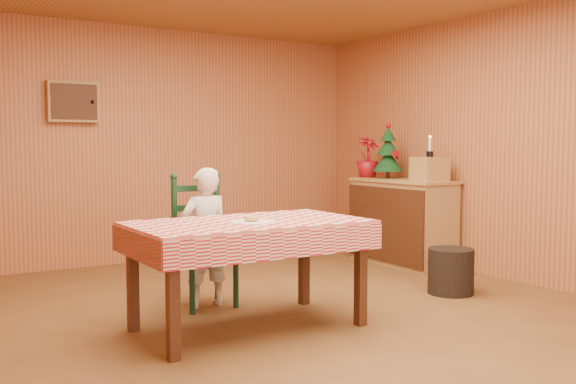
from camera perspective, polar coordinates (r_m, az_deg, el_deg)
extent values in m
plane|color=brown|center=(4.85, 1.28, -11.42)|extent=(6.00, 6.00, 0.00)
cube|color=#B86E42|center=(7.36, -11.73, 4.08)|extent=(5.00, 0.10, 2.60)
cube|color=#B86E42|center=(6.40, 20.39, 3.90)|extent=(0.10, 6.00, 2.60)
cube|color=tan|center=(7.05, -18.54, 7.61)|extent=(0.52, 0.08, 0.42)
cube|color=#462412|center=(7.00, -18.45, 7.64)|extent=(0.46, 0.02, 0.36)
sphere|color=black|center=(7.03, -16.98, 7.65)|extent=(0.04, 0.04, 0.04)
cube|color=#462412|center=(4.54, -3.56, -3.21)|extent=(1.60, 0.90, 0.06)
cube|color=#462412|center=(3.98, -10.19, -9.83)|extent=(0.07, 0.07, 0.69)
cube|color=#462412|center=(4.70, 6.48, -7.62)|extent=(0.07, 0.07, 0.69)
cube|color=#462412|center=(4.66, -13.63, -7.82)|extent=(0.07, 0.07, 0.69)
cube|color=#462412|center=(5.28, 1.43, -6.27)|extent=(0.07, 0.07, 0.69)
cube|color=red|center=(4.54, -3.56, -2.71)|extent=(1.64, 0.94, 0.02)
cube|color=red|center=(4.15, -0.43, -4.75)|extent=(1.64, 0.02, 0.18)
cube|color=red|center=(4.97, -6.16, -3.29)|extent=(1.64, 0.02, 0.18)
cube|color=#365F2B|center=(4.23, -13.39, -4.70)|extent=(0.02, 0.94, 0.18)
cube|color=#365F2B|center=(4.99, 4.75, -3.24)|extent=(0.02, 0.94, 0.18)
cube|color=black|center=(5.23, -7.39, -5.46)|extent=(0.44, 0.40, 0.04)
cylinder|color=black|center=(5.05, -8.53, -8.43)|extent=(0.04, 0.04, 0.41)
cylinder|color=black|center=(5.21, -4.66, -8.01)|extent=(0.04, 0.04, 0.41)
cylinder|color=black|center=(5.35, -10.00, -7.72)|extent=(0.04, 0.04, 0.41)
cylinder|color=black|center=(5.50, -6.31, -7.35)|extent=(0.04, 0.04, 0.41)
cylinder|color=black|center=(5.27, -10.08, -1.91)|extent=(0.05, 0.05, 0.60)
sphere|color=black|center=(5.25, -10.12, 1.35)|extent=(0.06, 0.06, 0.06)
cylinder|color=black|center=(5.42, -6.35, -1.70)|extent=(0.05, 0.05, 0.60)
sphere|color=black|center=(5.40, -6.38, 1.47)|extent=(0.06, 0.06, 0.06)
cube|color=black|center=(5.36, -8.18, -3.08)|extent=(0.38, 0.03, 0.05)
cube|color=black|center=(5.34, -8.19, -1.38)|extent=(0.38, 0.03, 0.05)
cube|color=black|center=(5.33, -8.21, 0.34)|extent=(0.38, 0.03, 0.05)
imported|color=silver|center=(5.21, -7.41, -4.02)|extent=(0.41, 0.27, 1.12)
cube|color=white|center=(4.49, -3.25, -2.63)|extent=(0.33, 0.33, 0.00)
torus|color=#D2974B|center=(4.49, -3.25, -2.37)|extent=(0.14, 0.14, 0.04)
cube|color=tan|center=(7.15, 10.13, -2.73)|extent=(0.50, 1.20, 0.90)
cube|color=tan|center=(7.11, 10.18, 1.00)|extent=(0.54, 1.24, 0.03)
cube|color=#462412|center=(6.98, 8.55, -2.88)|extent=(0.02, 1.20, 0.80)
cube|color=tan|center=(6.81, 12.47, 2.01)|extent=(0.32, 0.32, 0.25)
cylinder|color=#462412|center=(7.29, 8.86, 1.53)|extent=(0.04, 0.04, 0.08)
cone|color=#0B3316|center=(7.28, 8.88, 2.78)|extent=(0.34, 0.34, 0.24)
cone|color=#0B3316|center=(7.28, 8.89, 4.04)|extent=(0.26, 0.26, 0.20)
cone|color=#0B3316|center=(7.28, 8.91, 5.14)|extent=(0.18, 0.18, 0.16)
sphere|color=maroon|center=(7.29, 8.91, 5.85)|extent=(0.06, 0.06, 0.06)
cube|color=maroon|center=(7.16, 9.55, 3.39)|extent=(0.10, 0.02, 0.06)
sphere|color=maroon|center=(7.29, 9.67, 3.01)|extent=(0.04, 0.04, 0.04)
sphere|color=maroon|center=(7.28, 8.21, 3.58)|extent=(0.04, 0.04, 0.04)
sphere|color=maroon|center=(7.38, 8.67, 4.36)|extent=(0.04, 0.04, 0.04)
imported|color=maroon|center=(7.48, 7.08, 3.09)|extent=(0.26, 0.26, 0.46)
cylinder|color=black|center=(6.81, 12.49, 3.31)|extent=(0.07, 0.07, 0.06)
cylinder|color=white|center=(6.81, 12.50, 4.15)|extent=(0.03, 0.03, 0.14)
sphere|color=orange|center=(6.81, 12.51, 4.84)|extent=(0.02, 0.02, 0.02)
cylinder|color=black|center=(5.84, 14.27, -6.83)|extent=(0.52, 0.52, 0.40)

